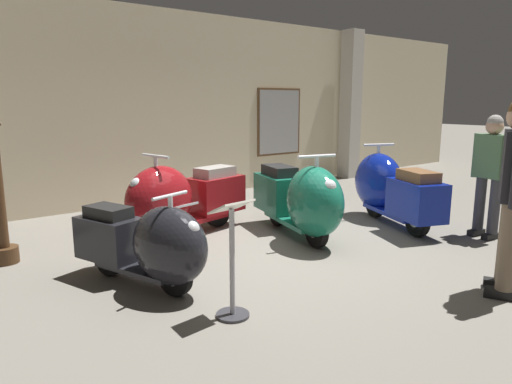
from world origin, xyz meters
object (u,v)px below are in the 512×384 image
(scooter_2, at_px, (302,200))
(info_stanchion, at_px, (232,269))
(scooter_1, at_px, (178,199))
(scooter_3, at_px, (389,188))
(visitor_1, at_px, (491,168))
(scooter_0, at_px, (150,245))

(scooter_2, height_order, info_stanchion, scooter_2)
(scooter_1, xyz_separation_m, scooter_3, (2.80, -1.17, 0.01))
(info_stanchion, bearing_deg, scooter_3, 17.82)
(scooter_3, distance_m, visitor_1, 1.37)
(scooter_3, bearing_deg, scooter_1, 88.87)
(scooter_0, bearing_deg, scooter_1, 124.04)
(scooter_0, distance_m, scooter_1, 1.69)
(visitor_1, bearing_deg, scooter_3, -62.60)
(scooter_1, height_order, scooter_3, scooter_3)
(scooter_2, bearing_deg, visitor_1, 69.16)
(scooter_0, bearing_deg, scooter_3, 73.45)
(scooter_1, relative_size, visitor_1, 1.19)
(scooter_1, bearing_deg, info_stanchion, 60.15)
(scooter_0, xyz_separation_m, scooter_3, (3.80, 0.18, 0.08))
(scooter_2, relative_size, info_stanchion, 1.94)
(scooter_2, bearing_deg, scooter_0, -67.64)
(scooter_1, relative_size, info_stanchion, 1.91)
(scooter_3, bearing_deg, scooter_2, 106.43)
(scooter_0, height_order, visitor_1, visitor_1)
(scooter_3, bearing_deg, info_stanchion, 129.48)
(scooter_0, height_order, scooter_2, scooter_2)
(scooter_1, bearing_deg, scooter_3, 144.86)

